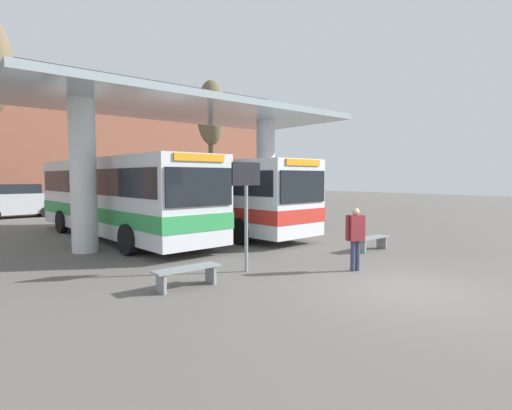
% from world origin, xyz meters
% --- Properties ---
extents(ground_plane, '(100.00, 100.00, 0.00)m').
position_xyz_m(ground_plane, '(0.00, 0.00, 0.00)').
color(ground_plane, '#605B56').
extents(townhouse_backdrop, '(40.00, 0.58, 10.58)m').
position_xyz_m(townhouse_backdrop, '(0.00, 27.16, 6.14)').
color(townhouse_backdrop, brown).
rests_on(townhouse_backdrop, ground_plane).
extents(station_canopy, '(12.96, 5.66, 5.24)m').
position_xyz_m(station_canopy, '(0.00, 9.05, 4.39)').
color(station_canopy, silver).
rests_on(station_canopy, ground_plane).
extents(transit_bus_left_bay, '(3.08, 11.85, 3.19)m').
position_xyz_m(transit_bus_left_bay, '(-1.98, 11.28, 1.78)').
color(transit_bus_left_bay, silver).
rests_on(transit_bus_left_bay, ground_plane).
extents(transit_bus_center_bay, '(3.12, 10.24, 3.13)m').
position_xyz_m(transit_bus_center_bay, '(1.96, 10.07, 1.75)').
color(transit_bus_center_bay, silver).
rests_on(transit_bus_center_bay, ground_plane).
extents(waiting_bench_near_pillar, '(1.57, 0.44, 0.46)m').
position_xyz_m(waiting_bench_near_pillar, '(-3.59, 3.09, 0.34)').
color(waiting_bench_near_pillar, gray).
rests_on(waiting_bench_near_pillar, ground_plane).
extents(waiting_bench_mid_platform, '(1.53, 0.44, 0.46)m').
position_xyz_m(waiting_bench_mid_platform, '(3.52, 3.09, 0.34)').
color(waiting_bench_mid_platform, gray).
rests_on(waiting_bench_mid_platform, ground_plane).
extents(info_sign_platform, '(0.90, 0.09, 2.86)m').
position_xyz_m(info_sign_platform, '(-1.61, 3.45, 2.04)').
color(info_sign_platform, gray).
rests_on(info_sign_platform, ground_plane).
extents(pedestrian_waiting, '(0.61, 0.36, 1.67)m').
position_xyz_m(pedestrian_waiting, '(0.65, 1.67, 1.02)').
color(pedestrian_waiting, '#333856').
rests_on(pedestrian_waiting, ground_plane).
extents(poplar_tree_behind_right, '(2.02, 2.02, 9.14)m').
position_xyz_m(poplar_tree_behind_right, '(7.49, 18.72, 6.69)').
color(poplar_tree_behind_right, brown).
rests_on(poplar_tree_behind_right, ground_plane).
extents(parked_car_street, '(4.47, 2.12, 2.06)m').
position_xyz_m(parked_car_street, '(-3.59, 23.60, 1.00)').
color(parked_car_street, '#B2B7BC').
rests_on(parked_car_street, ground_plane).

